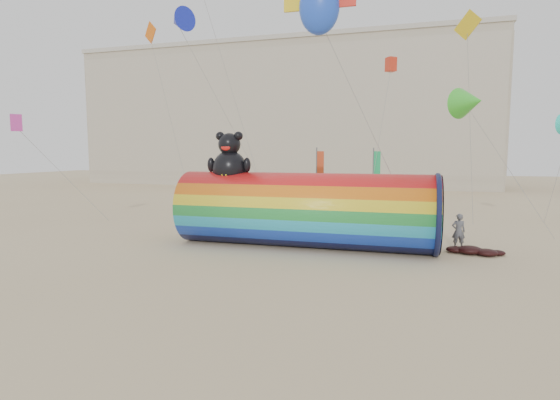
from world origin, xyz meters
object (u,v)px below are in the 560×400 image
(hotel_building, at_px, (283,117))
(windsock_assembly, at_px, (304,208))
(kite_handler, at_px, (458,231))
(fabric_bundle, at_px, (474,251))

(hotel_building, height_order, windsock_assembly, hotel_building)
(hotel_building, relative_size, kite_handler, 33.93)
(kite_handler, bearing_deg, hotel_building, -70.72)
(windsock_assembly, bearing_deg, kite_handler, 11.95)
(windsock_assembly, height_order, kite_handler, windsock_assembly)
(hotel_building, bearing_deg, fabric_bundle, -63.39)
(fabric_bundle, bearing_deg, kite_handler, 120.53)
(windsock_assembly, relative_size, fabric_bundle, 4.95)
(kite_handler, height_order, fabric_bundle, kite_handler)
(kite_handler, distance_m, fabric_bundle, 1.41)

